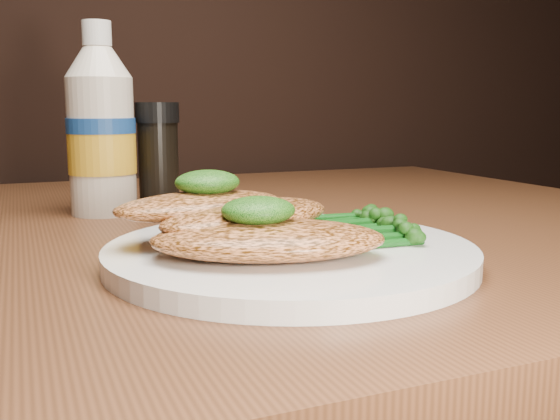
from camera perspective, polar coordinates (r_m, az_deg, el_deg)
name	(u,v)px	position (r m, az deg, el deg)	size (l,w,h in m)	color
plate	(290,254)	(0.46, 0.94, -3.98)	(0.27, 0.27, 0.01)	white
chicken_front	(268,240)	(0.41, -1.06, -2.70)	(0.16, 0.08, 0.02)	#D87C44
chicken_mid	(248,216)	(0.46, -2.91, -0.56)	(0.15, 0.07, 0.02)	#D87C44
chicken_back	(201,206)	(0.47, -7.16, 0.40)	(0.13, 0.07, 0.02)	#D87C44
pesto_front	(258,210)	(0.42, -1.99, -0.04)	(0.05, 0.05, 0.02)	black
pesto_back	(207,182)	(0.47, -6.60, 2.51)	(0.05, 0.04, 0.02)	black
broccolini_bundle	(338,225)	(0.48, 5.28, -1.39)	(0.13, 0.10, 0.02)	#104B13
mayo_bottle	(101,120)	(0.69, -15.94, 7.89)	(0.07, 0.07, 0.20)	beige
pepper_grinder	(158,156)	(0.71, -10.96, 4.85)	(0.05, 0.05, 0.12)	black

